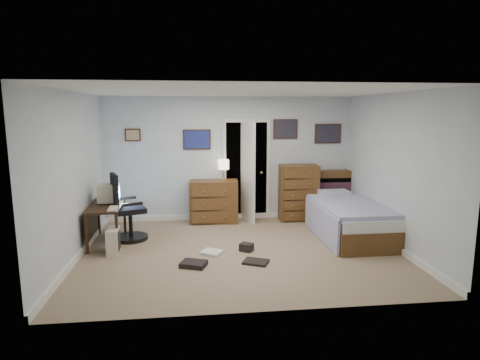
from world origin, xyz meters
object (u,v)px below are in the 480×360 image
bed (348,219)px  low_dresser (214,201)px  office_chair (126,215)px  tall_dresser (298,193)px  computer_desk (102,213)px

bed → low_dresser: bearing=151.7°
office_chair → tall_dresser: 3.43m
computer_desk → office_chair: 0.40m
computer_desk → low_dresser: 2.24m
office_chair → tall_dresser: size_ratio=1.03×
bed → computer_desk: bearing=177.9°
low_dresser → bed: size_ratio=0.46×
computer_desk → office_chair: office_chair is taller
low_dresser → tall_dresser: bearing=2.9°
office_chair → tall_dresser: (3.28, 0.98, 0.11)m
tall_dresser → bed: (0.59, -1.21, -0.25)m
bed → office_chair: bearing=176.4°
computer_desk → bed: bearing=-5.0°
computer_desk → tall_dresser: 3.83m
low_dresser → tall_dresser: (1.73, -0.02, 0.14)m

